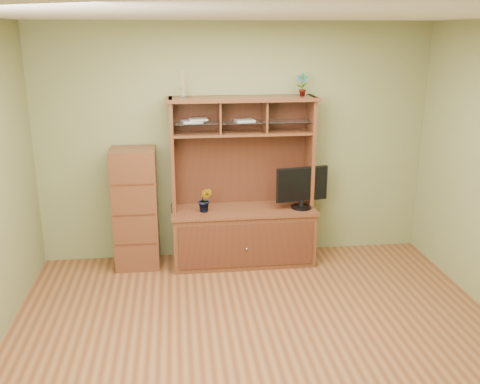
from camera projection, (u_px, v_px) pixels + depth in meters
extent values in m
cube|color=#582F19|center=(261.00, 343.00, 4.64)|extent=(4.50, 4.00, 0.02)
cube|color=white|center=(266.00, 13.00, 3.86)|extent=(4.50, 4.00, 0.02)
cube|color=olive|center=(235.00, 143.00, 6.16)|extent=(4.50, 0.02, 2.70)
cube|color=olive|center=(338.00, 325.00, 2.34)|extent=(4.50, 0.02, 2.70)
cube|color=#402212|center=(243.00, 236.00, 6.18)|extent=(1.60, 0.55, 0.62)
cube|color=#32160D|center=(247.00, 246.00, 5.91)|extent=(1.50, 0.01, 0.50)
sphere|color=silver|center=(247.00, 249.00, 5.90)|extent=(0.02, 0.02, 0.02)
cube|color=#402212|center=(243.00, 210.00, 6.08)|extent=(1.64, 0.59, 0.03)
cube|color=#402212|center=(172.00, 155.00, 5.90)|extent=(0.04, 0.35, 1.25)
cube|color=#402212|center=(310.00, 151.00, 6.08)|extent=(0.04, 0.35, 1.25)
cube|color=#32160D|center=(241.00, 150.00, 6.15)|extent=(1.52, 0.02, 1.25)
cube|color=#402212|center=(242.00, 99.00, 5.82)|extent=(1.66, 0.40, 0.04)
cube|color=#402212|center=(242.00, 133.00, 5.93)|extent=(1.52, 0.32, 0.02)
cube|color=#402212|center=(219.00, 117.00, 5.84)|extent=(0.02, 0.31, 0.35)
cube|color=#402212|center=(265.00, 116.00, 5.90)|extent=(0.02, 0.31, 0.35)
cube|color=silver|center=(242.00, 122.00, 5.88)|extent=(1.50, 0.27, 0.01)
cylinder|color=black|center=(301.00, 207.00, 6.09)|extent=(0.23, 0.23, 0.02)
cylinder|color=black|center=(301.00, 203.00, 6.08)|extent=(0.05, 0.05, 0.07)
cube|color=black|center=(302.00, 184.00, 6.02)|extent=(0.60, 0.15, 0.39)
imported|color=#295E20|center=(205.00, 200.00, 5.93)|extent=(0.18, 0.16, 0.28)
imported|color=#2D6A25|center=(302.00, 85.00, 5.85)|extent=(0.15, 0.12, 0.25)
cylinder|color=silver|center=(183.00, 93.00, 5.72)|extent=(0.06, 0.06, 0.10)
cylinder|color=tan|center=(182.00, 79.00, 5.68)|extent=(0.04, 0.04, 0.18)
cube|color=#9F9EA3|center=(192.00, 121.00, 5.82)|extent=(0.24, 0.20, 0.02)
cube|color=#9F9EA3|center=(198.00, 119.00, 5.82)|extent=(0.21, 0.17, 0.02)
cube|color=#9F9EA3|center=(245.00, 120.00, 5.89)|extent=(0.23, 0.19, 0.02)
cube|color=#402212|center=(136.00, 208.00, 5.98)|extent=(0.49, 0.44, 1.36)
cube|color=#32160D|center=(136.00, 244.00, 5.87)|extent=(0.45, 0.01, 0.02)
cube|color=#32160D|center=(134.00, 215.00, 5.77)|extent=(0.45, 0.01, 0.01)
cube|color=#32160D|center=(133.00, 185.00, 5.67)|extent=(0.45, 0.01, 0.02)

